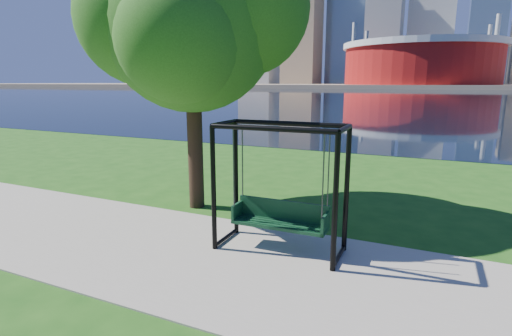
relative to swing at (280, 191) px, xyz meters
The scene contains 8 objects.
ground 1.35m from the swing, 136.75° to the right, with size 900.00×900.00×0.00m, color #1E5114.
path 1.57m from the swing, 115.53° to the right, with size 120.00×4.00×0.03m, color #9E937F.
river 101.60m from the swing, 90.24° to the left, with size 900.00×180.00×0.02m, color black.
far_bank 305.59m from the swing, 90.08° to the left, with size 900.00×228.00×2.00m, color #937F60.
stadium 235.18m from the swing, 92.55° to the left, with size 83.00×83.00×32.00m.
skyline 320.90m from the swing, 90.84° to the left, with size 392.00×66.00×96.50m.
swing is the anchor object (origin of this frame).
park_tree 5.04m from the swing, 150.35° to the left, with size 5.54×5.00×6.88m.
Camera 1 is at (3.13, -6.50, 3.26)m, focal length 28.00 mm.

